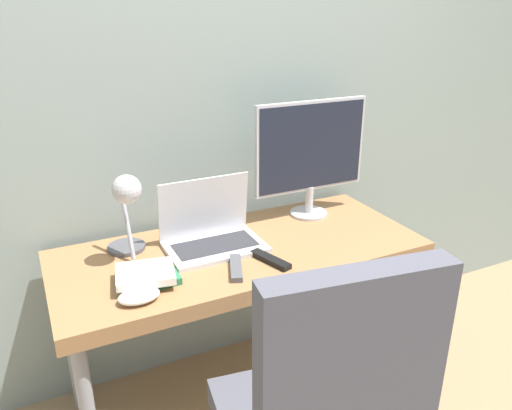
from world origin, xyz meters
name	(u,v)px	position (x,y,z in m)	size (l,w,h in m)	color
wall_back	(201,88)	(0.00, 0.68, 1.30)	(8.00, 0.05, 2.60)	gray
desk	(240,263)	(0.00, 0.31, 0.66)	(1.43, 0.61, 0.74)	#996B42
laptop	(211,233)	(-0.09, 0.37, 0.79)	(0.37, 0.25, 0.26)	silver
monitor	(311,151)	(0.42, 0.48, 1.03)	(0.53, 0.17, 0.51)	#B7B7BC
desk_lamp	(127,205)	(-0.40, 0.39, 0.96)	(0.14, 0.25, 0.34)	#4C4C51
book_stack	(147,276)	(-0.40, 0.20, 0.76)	(0.22, 0.19, 0.05)	#286B47
tv_remote	(270,260)	(0.05, 0.15, 0.75)	(0.09, 0.18, 0.02)	black
media_remote	(236,268)	(-0.09, 0.15, 0.75)	(0.10, 0.18, 0.02)	#4C4C51
game_controller	(139,296)	(-0.45, 0.10, 0.76)	(0.13, 0.09, 0.04)	white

